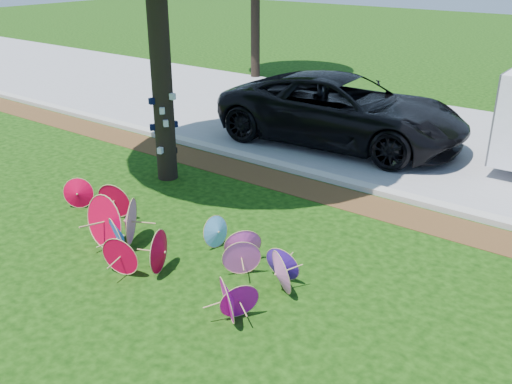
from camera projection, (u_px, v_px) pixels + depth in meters
ground at (154, 277)px, 8.93m from camera, size 90.00×90.00×0.00m
mulch_strip at (308, 189)px, 12.23m from camera, size 90.00×1.00×0.01m
curb at (324, 177)px, 12.72m from camera, size 90.00×0.30×0.12m
street at (401, 135)px, 15.79m from camera, size 90.00×8.00×0.01m
parasol_pile at (161, 238)px, 9.34m from camera, size 5.54×2.08×0.97m
black_van at (342, 110)px, 14.80m from camera, size 6.64×3.52×1.78m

